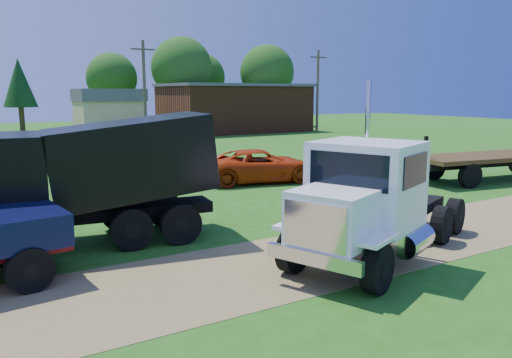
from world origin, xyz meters
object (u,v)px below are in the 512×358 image
white_semi_tractor (368,202)px  flatbed_trailer (497,160)px  orange_pickup (261,166)px  black_dump_truck (74,174)px

white_semi_tractor → flatbed_trailer: white_semi_tractor is taller
orange_pickup → flatbed_trailer: size_ratio=0.61×
black_dump_truck → orange_pickup: 11.67m
black_dump_truck → orange_pickup: size_ratio=1.53×
white_semi_tractor → black_dump_truck: 8.14m
white_semi_tractor → orange_pickup: size_ratio=1.35×
flatbed_trailer → orange_pickup: bearing=161.3°
flatbed_trailer → black_dump_truck: bearing=-169.1°
white_semi_tractor → black_dump_truck: (-6.07, 5.40, 0.47)m
black_dump_truck → flatbed_trailer: bearing=8.5°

